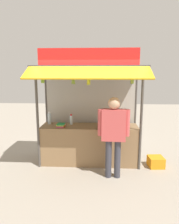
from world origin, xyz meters
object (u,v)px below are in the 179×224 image
(water_bottle_far_right, at_px, (100,119))
(magazine_stack_front_right, at_px, (61,125))
(banana_bunch_inner_right, at_px, (89,81))
(water_bottle_left, at_px, (71,120))
(banana_bunch_inner_left, at_px, (132,81))
(vendor_person, at_px, (114,130))
(magazine_stack_mid_left, at_px, (102,126))
(plastic_crate, at_px, (156,162))
(banana_bunch_leftmost, at_px, (73,80))
(banana_bunch_rightmost, at_px, (43,80))
(water_bottle_back_right, at_px, (49,118))
(magazine_stack_far_left, at_px, (119,127))

(water_bottle_far_right, height_order, magazine_stack_front_right, water_bottle_far_right)
(banana_bunch_inner_right, bearing_deg, water_bottle_left, 130.19)
(banana_bunch_inner_left, relative_size, vendor_person, 0.15)
(magazine_stack_mid_left, relative_size, plastic_crate, 0.90)
(plastic_crate, bearing_deg, vendor_person, -152.08)
(banana_bunch_leftmost, distance_m, vendor_person, 1.38)
(magazine_stack_front_right, relative_size, banana_bunch_rightmost, 0.99)
(vendor_person, bearing_deg, banana_bunch_rightmost, 171.80)
(water_bottle_back_right, height_order, magazine_stack_far_left, water_bottle_back_right)
(magazine_stack_far_left, distance_m, banana_bunch_rightmost, 2.06)
(magazine_stack_front_right, height_order, banana_bunch_leftmost, banana_bunch_leftmost)
(water_bottle_back_right, height_order, banana_bunch_inner_right, banana_bunch_inner_right)
(magazine_stack_front_right, bearing_deg, water_bottle_far_right, 18.61)
(magazine_stack_mid_left, relative_size, banana_bunch_leftmost, 1.13)
(water_bottle_far_right, xyz_separation_m, banana_bunch_rightmost, (-1.25, -0.63, 0.99))
(magazine_stack_mid_left, xyz_separation_m, plastic_crate, (1.30, 0.00, -0.86))
(water_bottle_far_right, bearing_deg, vendor_person, -72.70)
(magazine_stack_far_left, height_order, banana_bunch_leftmost, banana_bunch_leftmost)
(magazine_stack_far_left, relative_size, magazine_stack_front_right, 1.13)
(water_bottle_left, xyz_separation_m, magazine_stack_mid_left, (0.79, -0.31, -0.08))
(magazine_stack_far_left, height_order, magazine_stack_front_right, magazine_stack_front_right)
(banana_bunch_leftmost, distance_m, plastic_crate, 2.76)
(banana_bunch_inner_right, height_order, banana_bunch_leftmost, same)
(water_bottle_back_right, relative_size, plastic_crate, 0.90)
(banana_bunch_rightmost, bearing_deg, water_bottle_left, 46.49)
(water_bottle_back_right, bearing_deg, water_bottle_far_right, 1.57)
(banana_bunch_inner_right, distance_m, banana_bunch_leftmost, 0.33)
(vendor_person, xyz_separation_m, plastic_crate, (1.07, 0.57, -0.93))
(banana_bunch_rightmost, bearing_deg, water_bottle_back_right, 93.16)
(water_bottle_back_right, relative_size, banana_bunch_inner_right, 1.06)
(water_bottle_back_right, relative_size, banana_bunch_inner_left, 1.19)
(banana_bunch_inner_right, xyz_separation_m, plastic_crate, (1.61, 0.25, -1.93))
(magazine_stack_far_left, height_order, banana_bunch_inner_left, banana_bunch_inner_left)
(water_bottle_back_right, relative_size, magazine_stack_mid_left, 1.00)
(water_bottle_far_right, distance_m, banana_bunch_rightmost, 1.71)
(water_bottle_left, distance_m, banana_bunch_inner_right, 1.23)
(magazine_stack_front_right, bearing_deg, banana_bunch_leftmost, -40.77)
(magazine_stack_far_left, distance_m, banana_bunch_inner_left, 1.16)
(magazine_stack_mid_left, bearing_deg, banana_bunch_inner_left, -21.79)
(magazine_stack_front_right, relative_size, plastic_crate, 0.73)
(water_bottle_back_right, height_order, magazine_stack_front_right, water_bottle_back_right)
(magazine_stack_front_right, height_order, magazine_stack_mid_left, magazine_stack_mid_left)
(magazine_stack_mid_left, xyz_separation_m, banana_bunch_rightmost, (-1.32, -0.25, 1.08))
(plastic_crate, bearing_deg, water_bottle_far_right, 164.43)
(magazine_stack_front_right, height_order, vendor_person, vendor_person)
(water_bottle_left, xyz_separation_m, magazine_stack_front_right, (-0.22, -0.25, -0.08))
(banana_bunch_inner_right, height_order, vendor_person, banana_bunch_inner_right)
(magazine_stack_mid_left, bearing_deg, magazine_stack_front_right, 176.29)
(banana_bunch_inner_right, relative_size, banana_bunch_rightmost, 1.14)
(magazine_stack_mid_left, height_order, plastic_crate, magazine_stack_mid_left)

